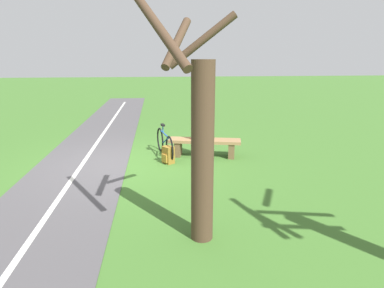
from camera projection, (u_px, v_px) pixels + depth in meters
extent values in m
plane|color=#3D6B28|center=(124.00, 163.00, 8.22)|extent=(80.00, 80.00, 0.00)
cube|color=#4C494C|center=(16.00, 261.00, 4.26)|extent=(2.53, 36.02, 0.02)
cube|color=silver|center=(16.00, 260.00, 4.25)|extent=(0.36, 32.00, 0.00)
cube|color=#937047|center=(205.00, 141.00, 8.71)|extent=(1.97, 0.90, 0.08)
cube|color=brown|center=(231.00, 150.00, 8.69)|extent=(0.25, 0.45, 0.40)
cube|color=brown|center=(178.00, 148.00, 8.85)|extent=(0.25, 0.45, 0.40)
cylinder|color=orange|center=(199.00, 130.00, 8.65)|extent=(0.45, 0.45, 0.52)
sphere|color=beige|center=(199.00, 117.00, 8.56)|extent=(0.19, 0.19, 0.19)
torus|color=black|center=(170.00, 149.00, 8.30)|extent=(0.18, 0.66, 0.67)
torus|color=black|center=(160.00, 139.00, 9.27)|extent=(0.18, 0.66, 0.67)
cylinder|color=#1E51A3|center=(164.00, 134.00, 8.71)|extent=(0.22, 0.89, 0.04)
cylinder|color=#1E51A3|center=(166.00, 140.00, 8.60)|extent=(0.17, 0.64, 0.31)
cylinder|color=#1E51A3|center=(163.00, 129.00, 8.83)|extent=(0.03, 0.03, 0.20)
cube|color=black|center=(163.00, 125.00, 8.80)|extent=(0.12, 0.21, 0.05)
cube|color=olive|center=(168.00, 155.00, 8.19)|extent=(0.33, 0.34, 0.44)
cube|color=#A57A2A|center=(164.00, 158.00, 8.12)|extent=(0.14, 0.18, 0.20)
cylinder|color=#473323|center=(202.00, 155.00, 4.50)|extent=(0.32, 0.32, 2.56)
cylinder|color=#473323|center=(159.00, 28.00, 3.75)|extent=(0.68, 1.24, 0.99)
cylinder|color=#473323|center=(202.00, 41.00, 4.55)|extent=(0.99, 0.21, 0.79)
cylinder|color=#473323|center=(177.00, 43.00, 4.25)|extent=(0.47, 0.77, 0.70)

